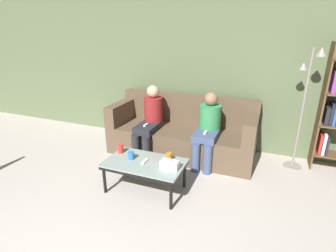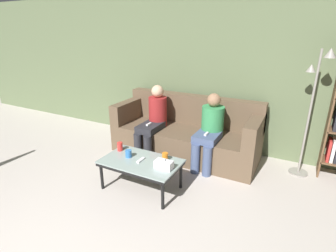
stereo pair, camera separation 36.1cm
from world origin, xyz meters
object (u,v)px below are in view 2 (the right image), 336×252
cup_near_left (165,157)px  cup_far_center (120,146)px  couch (186,134)px  standing_lamp (313,101)px  coffee_table (141,164)px  seated_person_mid_left (210,128)px  seated_person_left_end (154,119)px  cup_near_right (129,154)px  game_remote (141,160)px  tissue_box (164,164)px

cup_near_left → cup_far_center: 0.69m
couch → standing_lamp: bearing=4.7°
coffee_table → seated_person_mid_left: bearing=61.5°
coffee_table → seated_person_left_end: 1.11m
cup_near_right → cup_far_center: (-0.22, 0.11, 0.01)m
game_remote → seated_person_left_end: (-0.40, 1.01, 0.19)m
cup_near_right → seated_person_mid_left: bearing=53.3°
cup_near_right → seated_person_mid_left: 1.28m
cup_far_center → seated_person_mid_left: bearing=42.8°
cup_far_center → seated_person_left_end: size_ratio=0.10×
couch → game_remote: (-0.08, -1.25, 0.07)m
tissue_box → couch: bearing=101.9°
cup_near_left → seated_person_left_end: bearing=128.0°
coffee_table → cup_near_left: 0.32m
seated_person_left_end → game_remote: bearing=-68.5°
coffee_table → seated_person_mid_left: size_ratio=0.91×
tissue_box → seated_person_left_end: 1.29m
cup_near_right → seated_person_left_end: bearing=101.2°
cup_near_right → couch: bearing=77.2°
game_remote → seated_person_mid_left: seated_person_mid_left is taller
tissue_box → cup_near_left: bearing=114.4°
coffee_table → tissue_box: 0.37m
cup_near_right → standing_lamp: size_ratio=0.06×
couch → seated_person_mid_left: (0.48, -0.22, 0.26)m
standing_lamp → seated_person_left_end: standing_lamp is taller
coffee_table → cup_far_center: 0.45m
cup_near_left → game_remote: bearing=-149.8°
tissue_box → standing_lamp: size_ratio=0.12×
coffee_table → cup_far_center: cup_far_center is taller
seated_person_left_end → seated_person_mid_left: 0.96m
cup_near_right → standing_lamp: standing_lamp is taller
game_remote → seated_person_mid_left: size_ratio=0.14×
couch → cup_near_left: (0.19, -1.10, 0.11)m
tissue_box → game_remote: size_ratio=1.47×
couch → coffee_table: couch is taller
couch → game_remote: 1.26m
tissue_box → seated_person_mid_left: bearing=79.1°
couch → seated_person_left_end: seated_person_left_end is taller
coffee_table → cup_near_left: cup_near_left is taller
couch → cup_far_center: (-0.50, -1.13, 0.12)m
cup_near_left → seated_person_mid_left: seated_person_mid_left is taller
standing_lamp → couch: bearing=-175.3°
standing_lamp → seated_person_mid_left: bearing=-164.0°
cup_far_center → game_remote: 0.44m
cup_far_center → tissue_box: 0.79m
game_remote → seated_person_left_end: size_ratio=0.13×
couch → cup_near_left: size_ratio=23.39×
seated_person_left_end → tissue_box: bearing=-54.2°
coffee_table → standing_lamp: bearing=37.2°
cup_near_right → standing_lamp: bearing=34.1°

